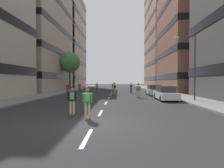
# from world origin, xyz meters

# --- Properties ---
(ground_plane) EXTENTS (149.98, 149.98, 0.00)m
(ground_plane) POSITION_xyz_m (0.00, 25.00, 0.00)
(ground_plane) COLOR #28282B
(sidewalk_left) EXTENTS (3.37, 68.74, 0.14)m
(sidewalk_left) POSITION_xyz_m (-9.13, 28.12, 0.07)
(sidewalk_left) COLOR gray
(sidewalk_left) RESTS_ON ground_plane
(sidewalk_right) EXTENTS (3.37, 68.74, 0.14)m
(sidewalk_right) POSITION_xyz_m (9.13, 28.12, 0.07)
(sidewalk_right) COLOR gray
(sidewalk_right) RESTS_ON ground_plane
(lane_markings) EXTENTS (0.16, 57.20, 0.01)m
(lane_markings) POSITION_xyz_m (0.00, 25.50, 0.00)
(lane_markings) COLOR silver
(lane_markings) RESTS_ON ground_plane
(building_left_mid) EXTENTS (16.91, 20.75, 24.94)m
(building_left_mid) POSITION_xyz_m (-19.20, 29.11, 12.56)
(building_left_mid) COLOR #B2A893
(building_left_mid) RESTS_ON ground_plane
(building_left_far) EXTENTS (16.91, 19.45, 29.44)m
(building_left_far) POSITION_xyz_m (-19.20, 47.33, 14.81)
(building_left_far) COLOR #BCB29E
(building_left_far) RESTS_ON ground_plane
(building_right_mid) EXTENTS (16.91, 16.84, 24.12)m
(building_right_mid) POSITION_xyz_m (19.20, 29.11, 12.15)
(building_right_mid) COLOR brown
(building_right_mid) RESTS_ON ground_plane
(building_right_far) EXTENTS (16.91, 20.91, 31.76)m
(building_right_far) POSITION_xyz_m (19.20, 47.33, 15.97)
(building_right_far) COLOR #9E6B51
(building_right_far) RESTS_ON ground_plane
(parked_car_near) EXTENTS (1.82, 4.40, 1.52)m
(parked_car_near) POSITION_xyz_m (6.24, 17.03, 0.70)
(parked_car_near) COLOR #B2B7BF
(parked_car_near) RESTS_ON ground_plane
(parked_car_mid) EXTENTS (1.82, 4.40, 1.52)m
(parked_car_mid) POSITION_xyz_m (6.24, 10.71, 0.70)
(parked_car_mid) COLOR silver
(parked_car_mid) RESTS_ON ground_plane
(street_tree_near) EXTENTS (4.34, 4.34, 8.02)m
(street_tree_near) POSITION_xyz_m (-9.13, 28.63, 5.97)
(street_tree_near) COLOR #4C3823
(street_tree_near) RESTS_ON sidewalk_left
(streetlamp_right) EXTENTS (2.13, 0.30, 6.50)m
(streetlamp_right) POSITION_xyz_m (8.42, 9.49, 4.14)
(streetlamp_right) COLOR #3F3F44
(streetlamp_right) RESTS_ON sidewalk_right
(skater_0) EXTENTS (0.56, 0.92, 1.78)m
(skater_0) POSITION_xyz_m (0.62, 17.91, 1.02)
(skater_0) COLOR brown
(skater_0) RESTS_ON ground_plane
(skater_1) EXTENTS (0.56, 0.92, 1.78)m
(skater_1) POSITION_xyz_m (-6.59, 18.11, 0.98)
(skater_1) COLOR brown
(skater_1) RESTS_ON ground_plane
(skater_2) EXTENTS (0.57, 0.92, 1.78)m
(skater_2) POSITION_xyz_m (-1.62, 2.06, 1.02)
(skater_2) COLOR brown
(skater_2) RESTS_ON ground_plane
(skater_3) EXTENTS (0.57, 0.92, 1.78)m
(skater_3) POSITION_xyz_m (0.22, 25.09, 0.98)
(skater_3) COLOR brown
(skater_3) RESTS_ON ground_plane
(skater_4) EXTENTS (0.55, 0.92, 1.78)m
(skater_4) POSITION_xyz_m (-0.53, 1.07, 1.02)
(skater_4) COLOR brown
(skater_4) RESTS_ON ground_plane
(skater_5) EXTENTS (0.55, 0.92, 1.78)m
(skater_5) POSITION_xyz_m (3.61, 13.08, 1.02)
(skater_5) COLOR brown
(skater_5) RESTS_ON ground_plane
(skater_6) EXTENTS (0.56, 0.92, 1.78)m
(skater_6) POSITION_xyz_m (3.27, 20.66, 1.02)
(skater_6) COLOR brown
(skater_6) RESTS_ON ground_plane
(skater_7) EXTENTS (0.55, 0.91, 1.78)m
(skater_7) POSITION_xyz_m (-6.35, 25.33, 0.98)
(skater_7) COLOR brown
(skater_7) RESTS_ON ground_plane
(skater_8) EXTENTS (0.55, 0.91, 1.78)m
(skater_8) POSITION_xyz_m (-3.13, 26.69, 0.98)
(skater_8) COLOR brown
(skater_8) RESTS_ON ground_plane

